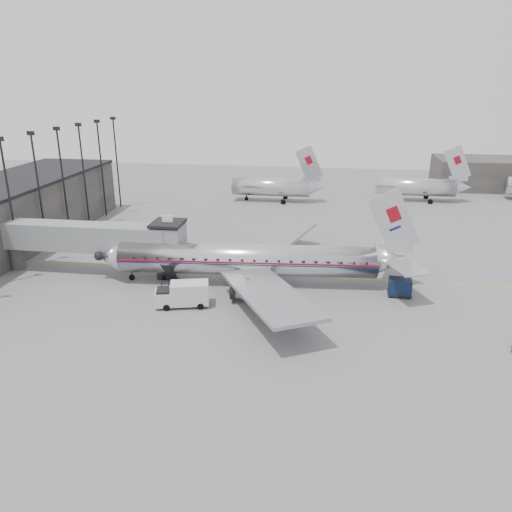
{
  "coord_description": "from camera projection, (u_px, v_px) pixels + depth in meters",
  "views": [
    {
      "loc": [
        8.29,
        -46.89,
        21.22
      ],
      "look_at": [
        0.97,
        3.07,
        3.2
      ],
      "focal_mm": 35.0,
      "sensor_mm": 36.0,
      "label": 1
    }
  ],
  "objects": [
    {
      "name": "jet_bridge",
      "position": [
        102.0,
        238.0,
        56.24
      ],
      "size": [
        21.0,
        6.2,
        7.1
      ],
      "color": "slate",
      "rests_on": "ground"
    },
    {
      "name": "airliner",
      "position": [
        253.0,
        260.0,
        53.78
      ],
      "size": [
        34.65,
        32.02,
        10.96
      ],
      "rotation": [
        0.0,
        0.0,
        0.08
      ],
      "color": "silver",
      "rests_on": "ground"
    },
    {
      "name": "service_van",
      "position": [
        183.0,
        294.0,
        48.84
      ],
      "size": [
        5.54,
        3.19,
        2.45
      ],
      "rotation": [
        0.0,
        0.0,
        0.24
      ],
      "color": "#BBBBBD",
      "rests_on": "ground"
    },
    {
      "name": "apron_line",
      "position": [
        277.0,
        275.0,
        57.14
      ],
      "size": [
        60.0,
        0.15,
        0.01
      ],
      "primitive_type": "cube",
      "rotation": [
        0.0,
        0.0,
        1.57
      ],
      "color": "gold",
      "rests_on": "ground"
    },
    {
      "name": "distant_aircraft_mid",
      "position": [
        416.0,
        186.0,
        90.6
      ],
      "size": [
        16.39,
        3.2,
        10.26
      ],
      "color": "silver",
      "rests_on": "ground"
    },
    {
      "name": "ground",
      "position": [
        243.0,
        294.0,
        51.95
      ],
      "size": [
        160.0,
        160.0,
        0.0
      ],
      "primitive_type": "plane",
      "color": "slate",
      "rests_on": "ground"
    },
    {
      "name": "baggage_cart_navy",
      "position": [
        400.0,
        287.0,
        51.29
      ],
      "size": [
        2.44,
        1.91,
        1.85
      ],
      "rotation": [
        0.0,
        0.0,
        -0.05
      ],
      "color": "black",
      "rests_on": "ground"
    },
    {
      "name": "hangar",
      "position": [
        512.0,
        174.0,
        100.72
      ],
      "size": [
        30.0,
        12.0,
        6.0
      ],
      "primitive_type": "cube",
      "color": "#32302E",
      "rests_on": "ground"
    },
    {
      "name": "distant_aircraft_near",
      "position": [
        272.0,
        186.0,
        90.42
      ],
      "size": [
        16.39,
        3.2,
        10.26
      ],
      "color": "silver",
      "rests_on": "ground"
    },
    {
      "name": "floodlight_masts",
      "position": [
        51.0,
        183.0,
        65.01
      ],
      "size": [
        0.9,
        42.25,
        15.25
      ],
      "color": "black",
      "rests_on": "ground"
    },
    {
      "name": "ramp_worker",
      "position": [
        238.0,
        275.0,
        54.59
      ],
      "size": [
        0.67,
        0.47,
        1.76
      ],
      "primitive_type": "imported",
      "rotation": [
        0.0,
        0.0,
        0.07
      ],
      "color": "#B1BC16",
      "rests_on": "ground"
    }
  ]
}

